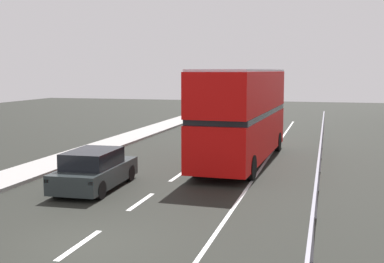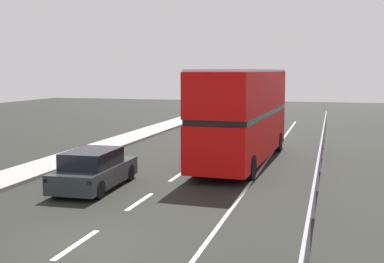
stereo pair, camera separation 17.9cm
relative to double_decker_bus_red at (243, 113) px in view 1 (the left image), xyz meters
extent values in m
cube|color=black|center=(-2.03, -12.11, -2.37)|extent=(73.31, 120.00, 0.10)
cube|color=silver|center=(-2.03, -12.21, -2.32)|extent=(0.16, 2.24, 0.01)
cube|color=silver|center=(-2.03, -7.95, -2.32)|extent=(0.16, 2.24, 0.01)
cube|color=silver|center=(-2.03, -3.69, -2.32)|extent=(0.16, 2.24, 0.01)
cube|color=silver|center=(-2.03, 0.57, -2.32)|extent=(0.16, 2.24, 0.01)
cube|color=silver|center=(-2.03, 4.83, -2.32)|extent=(0.16, 2.24, 0.01)
cube|color=silver|center=(-2.03, 9.09, -2.32)|extent=(0.16, 2.24, 0.01)
cube|color=silver|center=(-2.03, 13.35, -2.32)|extent=(0.16, 2.24, 0.01)
cube|color=silver|center=(-2.03, 17.61, -2.32)|extent=(0.16, 2.24, 0.01)
cube|color=silver|center=(1.05, -3.11, -2.32)|extent=(0.12, 46.00, 0.01)
cube|color=gray|center=(3.56, -3.11, -1.26)|extent=(0.08, 42.00, 0.08)
cylinder|color=gray|center=(3.56, -11.86, -1.79)|extent=(0.10, 0.10, 1.07)
cylinder|color=gray|center=(3.56, -8.36, -1.79)|extent=(0.10, 0.10, 1.07)
cylinder|color=gray|center=(3.56, -4.86, -1.79)|extent=(0.10, 0.10, 1.07)
cylinder|color=gray|center=(3.56, -1.36, -1.79)|extent=(0.10, 0.10, 1.07)
cylinder|color=gray|center=(3.56, 2.14, -1.79)|extent=(0.10, 0.10, 1.07)
cylinder|color=gray|center=(3.56, 5.64, -1.79)|extent=(0.10, 0.10, 1.07)
cylinder|color=gray|center=(3.56, 9.14, -1.79)|extent=(0.10, 0.10, 1.07)
cylinder|color=gray|center=(3.56, 12.64, -1.79)|extent=(0.10, 0.10, 1.07)
cylinder|color=gray|center=(3.56, 16.14, -1.79)|extent=(0.10, 0.10, 1.07)
cube|color=red|center=(0.00, -0.01, -1.03)|extent=(2.88, 10.64, 1.88)
cube|color=black|center=(0.00, -0.01, 0.03)|extent=(2.89, 10.22, 0.24)
cube|color=red|center=(0.00, -0.01, 1.03)|extent=(2.88, 10.64, 1.77)
cube|color=silver|center=(0.00, -0.01, 1.97)|extent=(2.83, 10.43, 0.10)
cube|color=black|center=(0.21, 5.24, -0.94)|extent=(2.22, 0.13, 1.32)
cube|color=yellow|center=(0.21, 5.24, 1.48)|extent=(1.48, 0.10, 0.28)
cylinder|color=black|center=(-0.98, 3.91, -1.82)|extent=(0.32, 1.01, 1.00)
cylinder|color=black|center=(1.29, 3.82, -1.82)|extent=(0.32, 1.01, 1.00)
cylinder|color=black|center=(-1.28, -3.64, -1.82)|extent=(0.32, 1.01, 1.00)
cylinder|color=black|center=(0.98, -3.73, -1.82)|extent=(0.32, 1.01, 1.00)
cube|color=#242B2C|center=(-4.32, -6.60, -1.80)|extent=(1.92, 4.36, 0.68)
cube|color=black|center=(-4.31, -6.81, -1.17)|extent=(1.64, 2.42, 0.59)
cube|color=red|center=(-5.03, -8.74, -1.63)|extent=(0.16, 0.07, 0.12)
cube|color=red|center=(-3.46, -8.68, -1.63)|extent=(0.16, 0.07, 0.12)
cylinder|color=black|center=(-5.18, -5.18, -2.00)|extent=(0.22, 0.65, 0.64)
cylinder|color=black|center=(-3.57, -5.12, -2.00)|extent=(0.22, 0.65, 0.64)
cylinder|color=black|center=(-5.07, -8.07, -2.00)|extent=(0.22, 0.65, 0.64)
cylinder|color=black|center=(-3.47, -8.01, -2.00)|extent=(0.22, 0.65, 0.64)
cube|color=black|center=(-4.11, 12.12, -1.81)|extent=(1.92, 4.54, 0.67)
cube|color=black|center=(-4.11, 11.89, -1.20)|extent=(1.66, 2.51, 0.54)
cube|color=red|center=(-4.97, 9.91, -1.64)|extent=(0.16, 0.06, 0.12)
cube|color=red|center=(-3.34, 9.88, -1.64)|extent=(0.16, 0.06, 0.12)
cylinder|color=black|center=(-4.91, 13.69, -2.00)|extent=(0.21, 0.64, 0.64)
cylinder|color=black|center=(-3.24, 13.65, -2.00)|extent=(0.21, 0.64, 0.64)
cylinder|color=black|center=(-4.98, 10.58, -2.00)|extent=(0.21, 0.64, 0.64)
cylinder|color=black|center=(-3.30, 10.55, -2.00)|extent=(0.21, 0.64, 0.64)
camera|label=1|loc=(3.81, -23.06, 1.97)|focal=46.91mm
camera|label=2|loc=(3.98, -23.01, 1.97)|focal=46.91mm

